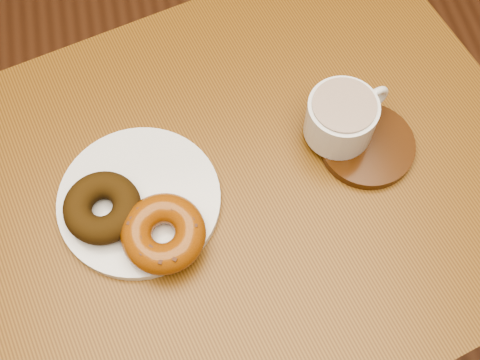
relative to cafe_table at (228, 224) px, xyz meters
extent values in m
plane|color=#59311C|center=(0.10, -0.07, -0.69)|extent=(6.00, 6.00, 0.00)
cube|color=brown|center=(0.00, 0.00, 0.11)|extent=(1.01, 0.85, 0.03)
cylinder|color=#472314|center=(0.45, -0.18, -0.30)|extent=(0.05, 0.05, 0.79)
cylinder|color=#472314|center=(-0.45, 0.18, -0.30)|extent=(0.05, 0.05, 0.79)
cylinder|color=#472314|center=(0.31, 0.37, -0.30)|extent=(0.05, 0.05, 0.79)
cylinder|color=white|center=(-0.12, 0.00, 0.14)|extent=(0.31, 0.31, 0.01)
torus|color=#37220B|center=(-0.16, -0.01, 0.16)|extent=(0.14, 0.14, 0.04)
torus|color=#8A460F|center=(-0.09, -0.06, 0.16)|extent=(0.12, 0.12, 0.04)
cube|color=#462717|center=(-0.06, -0.06, 0.18)|extent=(0.01, 0.00, 0.00)
cube|color=#462717|center=(-0.06, -0.05, 0.18)|extent=(0.01, 0.01, 0.00)
cube|color=#462717|center=(-0.07, -0.04, 0.18)|extent=(0.01, 0.01, 0.00)
cube|color=#462717|center=(-0.07, -0.03, 0.18)|extent=(0.01, 0.01, 0.00)
cube|color=#462717|center=(-0.09, -0.03, 0.18)|extent=(0.01, 0.01, 0.00)
cube|color=#462717|center=(-0.10, -0.03, 0.18)|extent=(0.01, 0.01, 0.00)
cube|color=#462717|center=(-0.11, -0.03, 0.18)|extent=(0.01, 0.01, 0.00)
cube|color=#462717|center=(-0.12, -0.04, 0.18)|extent=(0.01, 0.01, 0.00)
cube|color=#462717|center=(-0.12, -0.05, 0.18)|extent=(0.01, 0.01, 0.00)
cube|color=#462717|center=(-0.13, -0.06, 0.18)|extent=(0.01, 0.00, 0.00)
cube|color=#462717|center=(-0.12, -0.07, 0.18)|extent=(0.01, 0.01, 0.00)
cube|color=#462717|center=(-0.12, -0.08, 0.18)|extent=(0.01, 0.01, 0.00)
cube|color=#462717|center=(-0.11, -0.09, 0.18)|extent=(0.01, 0.01, 0.00)
cube|color=#462717|center=(-0.10, -0.09, 0.18)|extent=(0.01, 0.01, 0.00)
cube|color=#462717|center=(-0.09, -0.09, 0.18)|extent=(0.01, 0.01, 0.00)
cube|color=#462717|center=(-0.07, -0.09, 0.18)|extent=(0.01, 0.01, 0.00)
cube|color=#462717|center=(-0.07, -0.08, 0.18)|extent=(0.01, 0.01, 0.00)
cube|color=#462717|center=(-0.06, -0.07, 0.18)|extent=(0.01, 0.01, 0.00)
cylinder|color=#371A07|center=(0.21, 0.02, 0.14)|extent=(0.18, 0.18, 0.01)
cylinder|color=white|center=(0.17, 0.05, 0.18)|extent=(0.10, 0.10, 0.06)
cylinder|color=#58311E|center=(0.17, 0.05, 0.21)|extent=(0.09, 0.09, 0.00)
torus|color=white|center=(0.22, 0.07, 0.18)|extent=(0.05, 0.03, 0.05)
ellipsoid|color=silver|center=(0.15, 0.08, 0.15)|extent=(0.02, 0.03, 0.01)
cube|color=silver|center=(0.15, 0.04, 0.15)|extent=(0.01, 0.07, 0.00)
camera|label=1|loc=(-0.05, -0.34, 0.88)|focal=45.00mm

